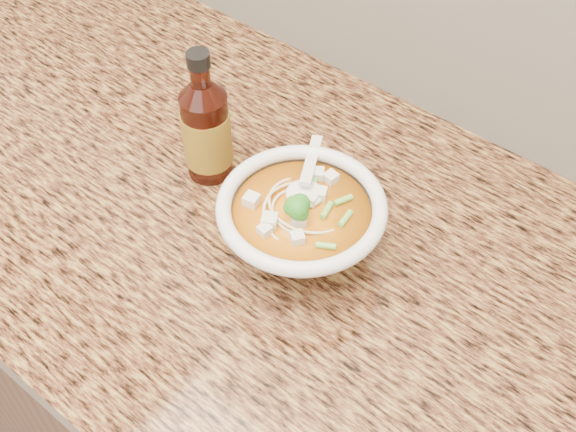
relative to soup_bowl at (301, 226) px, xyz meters
The scene contains 4 objects.
cabinet 0.53m from the soup_bowl, behind, with size 4.00×0.65×0.86m, color #361A10.
counter_slab 0.14m from the soup_bowl, behind, with size 4.00×0.68×0.04m, color olive.
soup_bowl is the anchor object (origin of this frame).
hot_sauce_bottle 0.19m from the soup_bowl, 169.42° to the left, with size 0.07×0.07×0.19m.
Camera 1 is at (0.46, 1.22, 1.60)m, focal length 45.00 mm.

